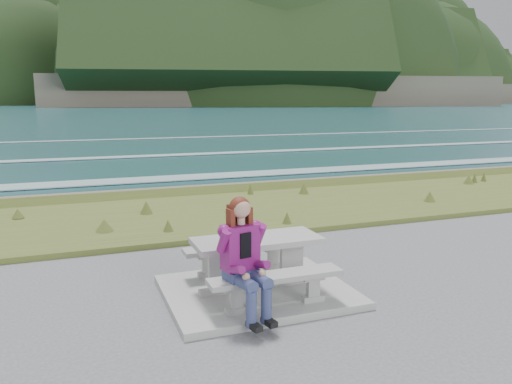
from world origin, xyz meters
The scene contains 9 objects.
concrete_slab centered at (0.00, 0.00, 0.05)m, with size 2.60×2.10×0.10m, color #9E9D99.
picnic_table centered at (0.00, 0.00, 0.68)m, with size 1.80×0.75×0.75m.
bench_landward centered at (0.00, -0.70, 0.45)m, with size 1.80×0.35×0.45m.
bench_seaward centered at (0.00, 0.70, 0.45)m, with size 1.80×0.35×0.45m.
grass_verge centered at (0.00, 5.00, 0.00)m, with size 160.00×4.50×0.22m, color #475A21.
shore_drop centered at (0.00, 7.90, 0.00)m, with size 160.00×0.80×2.20m, color brown.
ocean centered at (0.00, 25.09, -1.74)m, with size 1600.00×1600.00×0.09m.
headland_range centered at (190.17, 398.13, 9.96)m, with size 729.83×363.95×233.58m.
seated_woman centered at (-0.45, -0.84, 0.65)m, with size 0.56×0.83×1.50m.
Camera 1 is at (-2.39, -6.36, 2.78)m, focal length 35.00 mm.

